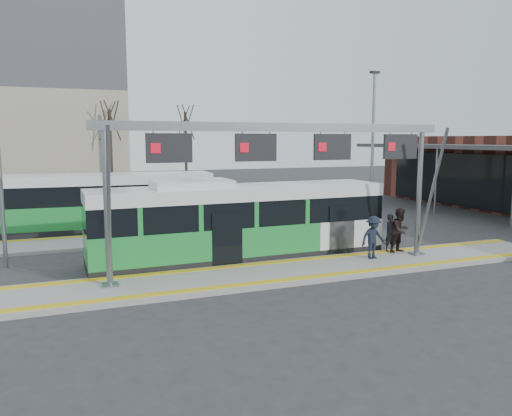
{
  "coord_description": "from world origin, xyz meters",
  "views": [
    {
      "loc": [
        -7.76,
        -15.76,
        4.79
      ],
      "look_at": [
        -0.45,
        3.0,
        2.0
      ],
      "focal_mm": 35.0,
      "sensor_mm": 36.0,
      "label": 1
    }
  ],
  "objects_px": {
    "hero_bus": "(240,223)",
    "passenger_b": "(400,230)",
    "passenger_a": "(391,233)",
    "passenger_c": "(373,237)",
    "gantry": "(287,153)"
  },
  "relations": [
    {
      "from": "gantry",
      "to": "passenger_b",
      "type": "bearing_deg",
      "value": 6.47
    },
    {
      "from": "hero_bus",
      "to": "passenger_b",
      "type": "bearing_deg",
      "value": -17.34
    },
    {
      "from": "gantry",
      "to": "passenger_c",
      "type": "relative_size",
      "value": 7.75
    },
    {
      "from": "gantry",
      "to": "passenger_c",
      "type": "bearing_deg",
      "value": 1.35
    },
    {
      "from": "hero_bus",
      "to": "passenger_c",
      "type": "xyz_separation_m",
      "value": [
        4.68,
        -2.39,
        -0.5
      ]
    },
    {
      "from": "hero_bus",
      "to": "passenger_b",
      "type": "xyz_separation_m",
      "value": [
        6.35,
        -1.86,
        -0.42
      ]
    },
    {
      "from": "passenger_c",
      "to": "hero_bus",
      "type": "bearing_deg",
      "value": 149.52
    },
    {
      "from": "passenger_a",
      "to": "passenger_c",
      "type": "bearing_deg",
      "value": -160.46
    },
    {
      "from": "passenger_a",
      "to": "passenger_b",
      "type": "distance_m",
      "value": 0.4
    },
    {
      "from": "gantry",
      "to": "passenger_b",
      "type": "relative_size",
      "value": 7.1
    },
    {
      "from": "gantry",
      "to": "passenger_a",
      "type": "relative_size",
      "value": 8.27
    },
    {
      "from": "gantry",
      "to": "passenger_c",
      "type": "height_order",
      "value": "gantry"
    },
    {
      "from": "passenger_b",
      "to": "passenger_c",
      "type": "height_order",
      "value": "passenger_b"
    },
    {
      "from": "passenger_b",
      "to": "passenger_c",
      "type": "xyz_separation_m",
      "value": [
        -1.67,
        -0.53,
        -0.08
      ]
    },
    {
      "from": "gantry",
      "to": "passenger_a",
      "type": "bearing_deg",
      "value": 9.34
    }
  ]
}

